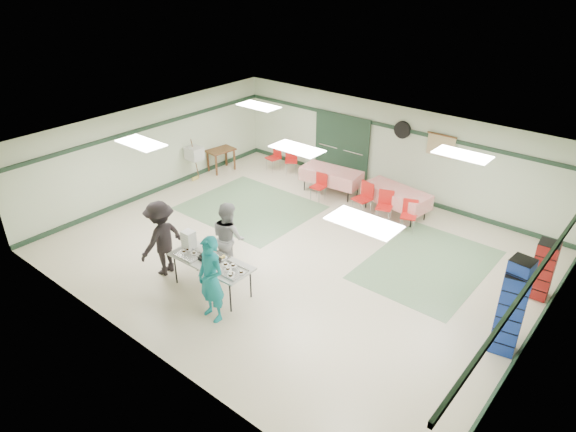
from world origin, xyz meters
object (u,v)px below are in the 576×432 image
Objects in this scene: chair_d at (320,184)px; chair_loose_a at (291,158)px; broom at (195,159)px; volunteer_teal at (211,279)px; chair_c at (409,212)px; chair_a at (385,203)px; dining_table_a at (396,195)px; volunteer_grey at (229,237)px; volunteer_dark at (161,238)px; printer_table at (221,152)px; crate_stack_red at (543,270)px; crate_stack_blue_b at (510,313)px; chair_b at (365,195)px; serving_table at (211,262)px; chair_loose_b at (275,155)px; dining_table_b at (331,175)px; office_printer at (194,153)px; crate_stack_blue_a at (512,306)px.

chair_loose_a is at bearing 151.07° from chair_d.
chair_loose_a is at bearing 62.88° from broom.
volunteer_teal reaches higher than chair_c.
chair_d is (-2.19, -0.00, -0.05)m from chair_a.
dining_table_a is at bearing -44.05° from chair_loose_a.
chair_d is at bearing -67.67° from volunteer_grey.
chair_d is at bearing 169.48° from volunteer_dark.
dining_table_a is 2.05× the size of printer_table.
crate_stack_blue_b reaches higher than crate_stack_red.
broom is (-4.56, 2.99, -0.15)m from volunteer_grey.
chair_c is (0.73, -0.01, -0.03)m from chair_a.
chair_b is at bearing 148.48° from crate_stack_blue_b.
chair_loose_b is at bearing 117.70° from serving_table.
volunteer_teal reaches higher than dining_table_b.
chair_d is at bearing 98.39° from serving_table.
volunteer_grey is at bearing -127.96° from chair_a.
chair_loose_b is 0.89× the size of printer_table.
printer_table is (-5.36, -0.34, 0.06)m from chair_b.
chair_c is (3.36, 5.38, -0.37)m from volunteer_dark.
chair_b is 5.80m from crate_stack_blue_b.
crate_stack_blue_b reaches higher than office_printer.
chair_a is at bearing 10.96° from printer_table.
dining_table_b is 1.38× the size of broom.
volunteer_dark is (-1.09, -1.02, 0.03)m from volunteer_grey.
crate_stack_blue_a reaches higher than office_printer.
volunteer_dark is at bearing -99.12° from chair_b.
volunteer_dark reaches higher than chair_loose_a.
crate_stack_blue_a is (8.40, -4.02, 0.47)m from chair_loose_a.
chair_d is 7.14m from crate_stack_blue_b.
crate_stack_blue_a is 10.51m from broom.
chair_loose_a is 0.97× the size of chair_loose_b.
serving_table is 2.24× the size of chair_loose_b.
chair_d is (-1.62, 5.80, -0.43)m from volunteer_teal.
broom is (-3.91, -1.37, 0.22)m from chair_d.
chair_b is (1.97, 5.40, -0.31)m from volunteer_dark.
office_printer is (-6.02, -1.45, 0.39)m from chair_a.
dining_table_a is at bearing 69.99° from chair_a.
volunteer_dark reaches higher than dining_table_a.
chair_loose_b is at bearing 150.94° from chair_c.
crate_stack_blue_b reaches higher than chair_loose_b.
crate_stack_blue_a is at bearing -12.15° from chair_loose_b.
chair_loose_a is 3.13m from broom.
crate_stack_red is at bearing 15.16° from broom.
chair_a reaches higher than chair_c.
serving_table is 1.13× the size of volunteer_grey.
office_printer is at bearing -152.65° from dining_table_a.
crate_stack_red is 0.97× the size of broom.
dining_table_b is at bearing -171.11° from dining_table_a.
volunteer_grey is at bearing 127.36° from volunteer_dark.
serving_table is 5.96m from crate_stack_blue_a.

